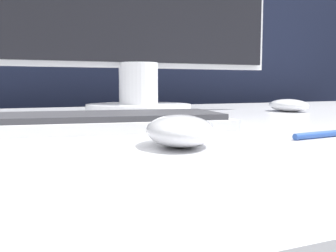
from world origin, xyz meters
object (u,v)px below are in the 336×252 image
at_px(computer_mouse_near, 180,130).
at_px(keyboard, 67,123).
at_px(computer_mouse_far, 289,105).
at_px(monitor, 138,5).

distance_m(computer_mouse_near, keyboard, 0.20).
xyz_separation_m(computer_mouse_near, keyboard, (-0.09, 0.18, -0.00)).
xyz_separation_m(keyboard, computer_mouse_far, (0.55, 0.19, 0.00)).
bearing_deg(computer_mouse_far, monitor, 159.80).
distance_m(computer_mouse_near, computer_mouse_far, 0.59).
height_order(keyboard, computer_mouse_far, computer_mouse_far).
distance_m(keyboard, monitor, 0.42).
height_order(keyboard, monitor, monitor).
height_order(monitor, computer_mouse_far, monitor).
distance_m(keyboard, computer_mouse_far, 0.58).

